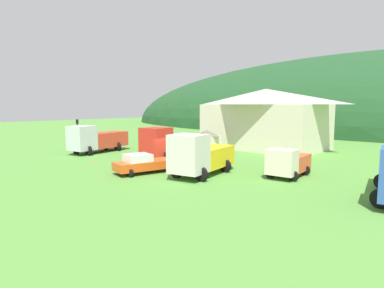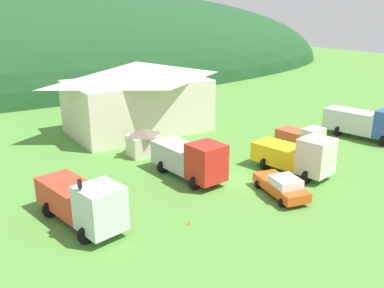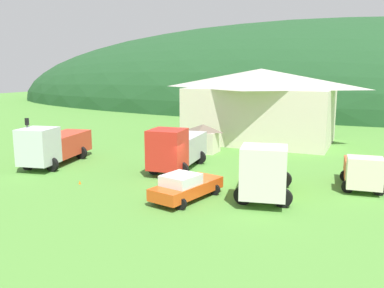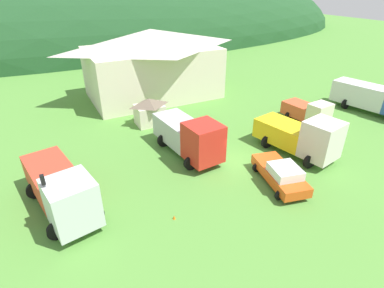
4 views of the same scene
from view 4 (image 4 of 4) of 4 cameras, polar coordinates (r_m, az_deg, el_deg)
ground_plane at (r=24.25m, az=8.08°, el=-3.40°), size 200.00×200.00×0.00m
forested_hill_backdrop at (r=83.14m, az=-19.49°, el=18.16°), size 152.15×60.00×35.47m
depot_building at (r=37.45m, az=-7.51°, el=14.86°), size 15.88×10.19×7.83m
play_shed_cream at (r=30.16m, az=-7.96°, el=6.14°), size 2.91×2.27×2.66m
tow_truck_silver at (r=19.94m, az=-23.37°, el=-7.75°), size 4.09×8.00×3.34m
crane_truck_red at (r=24.19m, az=-0.48°, el=1.58°), size 3.67×7.47×3.46m
flatbed_truck_yellow at (r=25.79m, az=19.92°, el=1.44°), size 4.10×7.16×3.49m
light_truck_cream at (r=32.45m, az=20.99°, el=5.75°), size 2.90×4.81×2.36m
box_truck_blue at (r=37.82m, az=31.24°, el=7.57°), size 4.18×8.40×3.43m
service_pickup_orange at (r=22.04m, az=16.30°, el=-5.38°), size 3.14×5.35×1.66m
traffic_light_west at (r=17.91m, az=-25.36°, el=-9.44°), size 0.20×0.32×4.05m
traffic_cone_near_pickup at (r=27.45m, az=13.69°, el=0.06°), size 0.36×0.36×0.54m
traffic_cone_mid_row at (r=18.87m, az=-3.36°, el=-13.84°), size 0.36×0.36×0.52m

